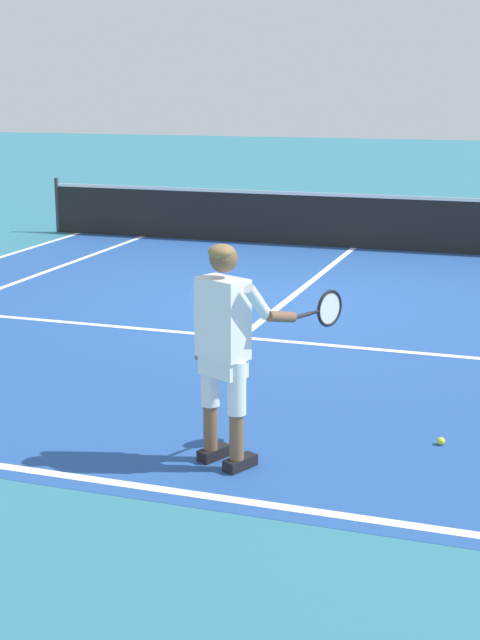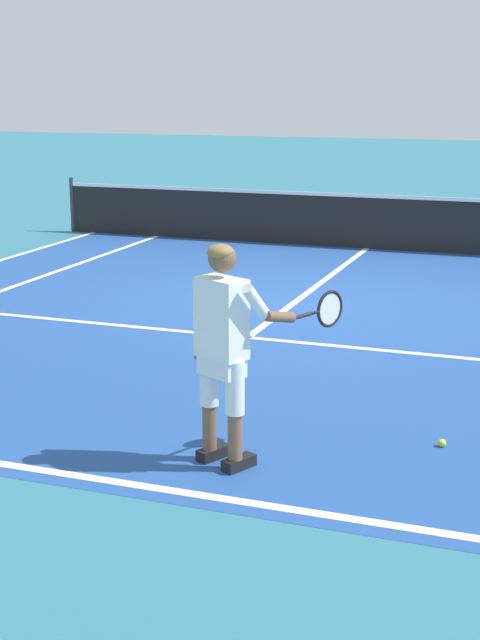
% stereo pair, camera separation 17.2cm
% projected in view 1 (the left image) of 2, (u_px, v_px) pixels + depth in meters
% --- Properties ---
extents(ground_plane, '(80.00, 80.00, 0.00)m').
position_uv_depth(ground_plane, '(284.00, 303.00, 12.35)').
color(ground_plane, teal).
extents(court_inner_surface, '(10.98, 10.91, 0.00)m').
position_uv_depth(court_inner_surface, '(269.00, 315.00, 11.72)').
color(court_inner_surface, '#234C93').
rests_on(court_inner_surface, ground).
extents(line_baseline, '(10.98, 0.10, 0.01)m').
position_uv_depth(line_baseline, '(66.00, 475.00, 6.88)').
color(line_baseline, white).
rests_on(line_baseline, ground).
extents(line_service, '(8.23, 0.10, 0.01)m').
position_uv_depth(line_service, '(240.00, 337.00, 10.66)').
color(line_service, white).
rests_on(line_service, ground).
extents(line_centre_service, '(0.10, 6.40, 0.01)m').
position_uv_depth(line_centre_service, '(309.00, 283.00, 13.61)').
color(line_centre_service, white).
rests_on(line_centre_service, ground).
extents(tennis_net, '(11.96, 0.08, 1.07)m').
position_uv_depth(tennis_net, '(354.00, 221.00, 16.43)').
color(tennis_net, '#333338').
rests_on(tennis_net, ground).
extents(tennis_player, '(0.99, 0.96, 1.71)m').
position_uv_depth(tennis_player, '(226.00, 340.00, 6.85)').
color(tennis_player, black).
rests_on(tennis_player, ground).
extents(tennis_ball_near_feet, '(0.07, 0.07, 0.07)m').
position_uv_depth(tennis_ball_near_feet, '(441.00, 441.00, 7.47)').
color(tennis_ball_near_feet, '#CCE02D').
rests_on(tennis_ball_near_feet, ground).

